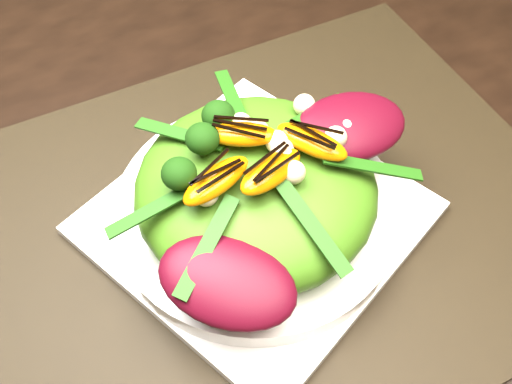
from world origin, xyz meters
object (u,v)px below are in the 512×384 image
plate_base (256,218)px  salad_bowl (256,209)px  dining_table (469,161)px  placemat (256,222)px  orange_segment (245,130)px  lettuce_mound (256,188)px

plate_base → salad_bowl: 0.01m
dining_table → salad_bowl: bearing=174.3°
placemat → orange_segment: (0.00, 0.03, 0.09)m
dining_table → placemat: (-0.22, 0.02, 0.02)m
dining_table → plate_base: bearing=174.3°
placemat → plate_base: (0.00, 0.00, 0.01)m
lettuce_mound → plate_base: bearing=-90.0°
lettuce_mound → placemat: bearing=-90.0°
plate_base → placemat: bearing=0.0°
plate_base → salad_bowl: (0.00, 0.00, 0.01)m
placemat → plate_base: bearing=0.0°
dining_table → orange_segment: bearing=167.3°
plate_base → orange_segment: bearing=80.5°
dining_table → plate_base: dining_table is taller
lettuce_mound → orange_segment: bearing=80.5°
dining_table → plate_base: (-0.22, 0.02, 0.03)m
plate_base → lettuce_mound: (0.00, 0.00, 0.04)m
dining_table → lettuce_mound: size_ratio=8.40×
salad_bowl → lettuce_mound: (0.00, 0.00, 0.03)m
placemat → plate_base: plate_base is taller
plate_base → orange_segment: 0.08m
plate_base → orange_segment: (0.00, 0.03, 0.08)m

